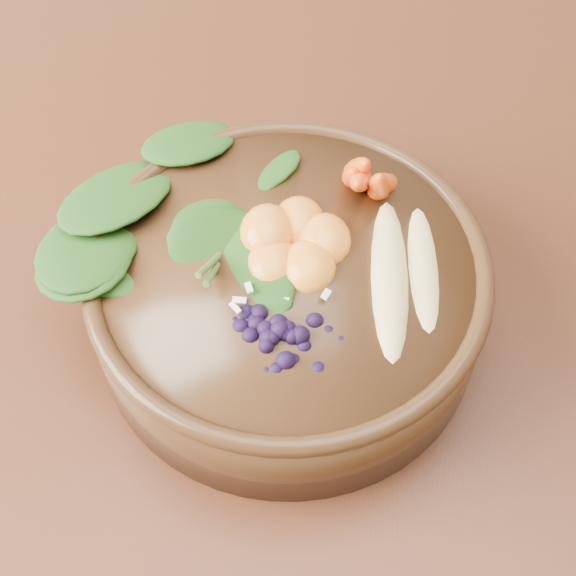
# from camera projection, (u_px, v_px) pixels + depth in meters

# --- Properties ---
(ground) EXTENTS (4.00, 4.00, 0.00)m
(ground) POSITION_uv_depth(u_px,v_px,m) (399.00, 552.00, 1.28)
(ground) COLOR #381E0F
(ground) RESTS_ON ground
(dining_table) EXTENTS (1.60, 0.90, 0.75)m
(dining_table) POSITION_uv_depth(u_px,v_px,m) (479.00, 332.00, 0.75)
(dining_table) COLOR #331C0C
(dining_table) RESTS_ON ground
(stoneware_bowl) EXTENTS (0.31, 0.31, 0.08)m
(stoneware_bowl) POSITION_uv_depth(u_px,v_px,m) (288.00, 296.00, 0.61)
(stoneware_bowl) COLOR #432712
(stoneware_bowl) RESTS_ON dining_table
(kale_heap) EXTENTS (0.20, 0.18, 0.04)m
(kale_heap) POSITION_uv_depth(u_px,v_px,m) (238.00, 175.00, 0.60)
(kale_heap) COLOR #254F19
(kale_heap) RESTS_ON stoneware_bowl
(carrot_cluster) EXTENTS (0.06, 0.06, 0.08)m
(carrot_cluster) POSITION_uv_depth(u_px,v_px,m) (374.00, 153.00, 0.58)
(carrot_cluster) COLOR #F5551A
(carrot_cluster) RESTS_ON stoneware_bowl
(banana_halves) EXTENTS (0.06, 0.16, 0.03)m
(banana_halves) POSITION_uv_depth(u_px,v_px,m) (409.00, 260.00, 0.56)
(banana_halves) COLOR #E0CC84
(banana_halves) RESTS_ON stoneware_bowl
(mandarin_cluster) EXTENTS (0.09, 0.10, 0.03)m
(mandarin_cluster) POSITION_uv_depth(u_px,v_px,m) (294.00, 231.00, 0.57)
(mandarin_cluster) COLOR orange
(mandarin_cluster) RESTS_ON stoneware_bowl
(blueberry_pile) EXTENTS (0.14, 0.11, 0.04)m
(blueberry_pile) POSITION_uv_depth(u_px,v_px,m) (280.00, 319.00, 0.52)
(blueberry_pile) COLOR black
(blueberry_pile) RESTS_ON stoneware_bowl
(coconut_flakes) EXTENTS (0.10, 0.08, 0.01)m
(coconut_flakes) POSITION_uv_depth(u_px,v_px,m) (287.00, 284.00, 0.56)
(coconut_flakes) COLOR white
(coconut_flakes) RESTS_ON stoneware_bowl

